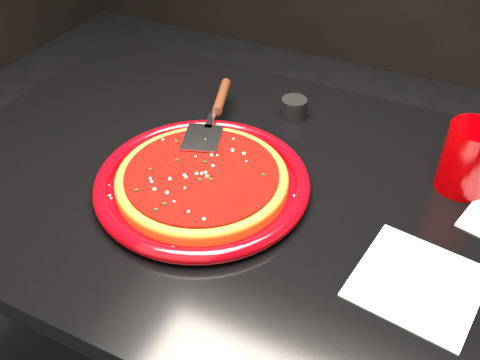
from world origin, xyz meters
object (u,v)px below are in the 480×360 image
(table, at_px, (249,310))
(ramekin, at_px, (294,108))
(cup, at_px, (469,158))
(pizza_server, at_px, (214,114))
(plate, at_px, (202,183))

(table, distance_m, ramekin, 0.46)
(table, bearing_deg, ramekin, 93.16)
(cup, bearing_deg, table, -155.54)
(pizza_server, xyz_separation_m, cup, (0.48, 0.05, 0.02))
(table, bearing_deg, cup, 24.46)
(cup, height_order, ramekin, cup)
(plate, height_order, pizza_server, pizza_server)
(plate, bearing_deg, pizza_server, 111.33)
(table, xyz_separation_m, pizza_server, (-0.13, 0.11, 0.42))
(plate, bearing_deg, cup, 26.98)
(plate, relative_size, ramekin, 7.11)
(table, relative_size, ramekin, 22.23)
(table, relative_size, cup, 9.50)
(cup, bearing_deg, pizza_server, -174.38)
(plate, xyz_separation_m, cup, (0.41, 0.21, 0.05))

